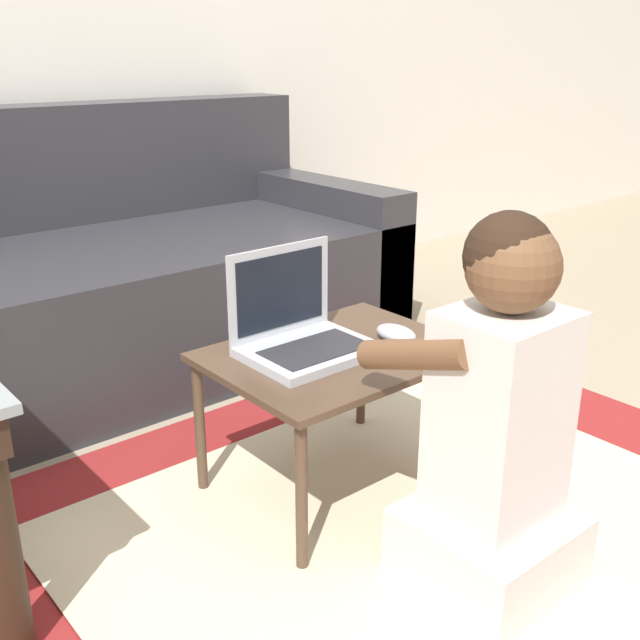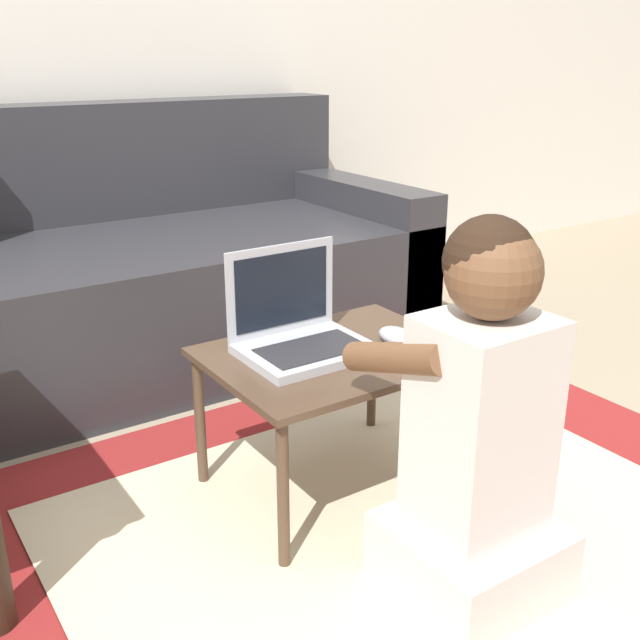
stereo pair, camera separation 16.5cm
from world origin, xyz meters
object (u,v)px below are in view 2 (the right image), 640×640
person_seated (477,435)px  laptop_desk (335,367)px  couch (117,276)px  computer_mouse (398,336)px  laptop (301,335)px

person_seated → laptop_desk: bearing=91.3°
couch → person_seated: (0.14, -1.47, 0.05)m
computer_mouse → person_seated: person_seated is taller
computer_mouse → couch: bearing=104.0°
laptop_desk → laptop: size_ratio=2.00×
laptop_desk → computer_mouse: size_ratio=5.00×
person_seated → computer_mouse: bearing=71.0°
laptop → person_seated: 0.48m
couch → computer_mouse: bearing=-76.0°
computer_mouse → person_seated: (-0.13, -0.38, -0.03)m
laptop → person_seated: person_seated is taller
couch → computer_mouse: couch is taller
couch → person_seated: size_ratio=2.64×
couch → laptop_desk: (0.13, -1.05, 0.03)m
laptop → person_seated: bearing=-81.3°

